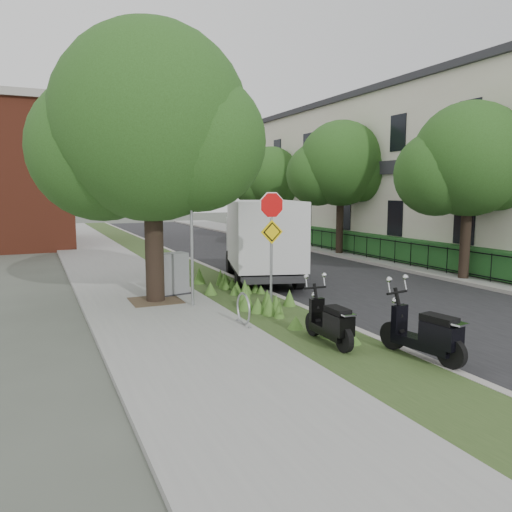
{
  "coord_description": "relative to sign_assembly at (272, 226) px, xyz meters",
  "views": [
    {
      "loc": [
        -7.1,
        -11.12,
        3.24
      ],
      "look_at": [
        -1.04,
        2.37,
        1.3
      ],
      "focal_mm": 35.0,
      "sensor_mm": 36.0,
      "label": 1
    }
  ],
  "objects": [
    {
      "name": "scooter_far",
      "position": [
        0.84,
        -4.94,
        -1.77
      ],
      "size": [
        0.59,
        1.87,
        0.9
      ],
      "color": "black",
      "rests_on": "ground"
    },
    {
      "name": "fence_far",
      "position": [
        8.6,
        9.42,
        -1.66
      ],
      "size": [
        0.04,
        24.0,
        1.0
      ],
      "color": "black",
      "rests_on": "ground"
    },
    {
      "name": "street_tree_main",
      "position": [
        -2.68,
        2.28,
        2.48
      ],
      "size": [
        6.21,
        5.54,
        7.66
      ],
      "color": "black",
      "rests_on": "ground"
    },
    {
      "name": "box_truck",
      "position": [
        1.69,
        4.2,
        -0.72
      ],
      "size": [
        3.52,
        5.82,
        2.47
      ],
      "color": "#262628",
      "rests_on": "ground"
    },
    {
      "name": "footpath_far",
      "position": [
        9.6,
        9.42,
        -2.27
      ],
      "size": [
        3.2,
        60.0,
        0.12
      ],
      "primitive_type": "cube",
      "color": "gray",
      "rests_on": "ground"
    },
    {
      "name": "kerb_far",
      "position": [
        7.9,
        9.42,
        -2.26
      ],
      "size": [
        0.2,
        60.0,
        0.13
      ],
      "primitive_type": "cube",
      "color": "#9E9991",
      "rests_on": "ground"
    },
    {
      "name": "terrace_houses",
      "position": [
        12.89,
        9.42,
        1.83
      ],
      "size": [
        7.4,
        26.4,
        8.2
      ],
      "color": "beige",
      "rests_on": "ground"
    },
    {
      "name": "far_tree_a",
      "position": [
        8.34,
        1.46,
        1.8
      ],
      "size": [
        4.6,
        4.1,
        6.22
      ],
      "color": "black",
      "rests_on": "ground"
    },
    {
      "name": "ground",
      "position": [
        1.4,
        -0.58,
        -2.33
      ],
      "size": [
        120.0,
        120.0,
        0.0
      ],
      "primitive_type": "plane",
      "color": "#4C5147",
      "rests_on": "ground"
    },
    {
      "name": "far_tree_b",
      "position": [
        8.34,
        9.46,
        2.04
      ],
      "size": [
        4.83,
        4.31,
        6.56
      ],
      "color": "black",
      "rests_on": "ground"
    },
    {
      "name": "scooter_near",
      "position": [
        -0.29,
        -3.43,
        -1.8
      ],
      "size": [
        0.38,
        1.74,
        0.83
      ],
      "color": "black",
      "rests_on": "ground"
    },
    {
      "name": "road",
      "position": [
        4.4,
        9.42,
        -2.32
      ],
      "size": [
        7.0,
        60.0,
        0.01
      ],
      "primitive_type": "cube",
      "color": "black",
      "rests_on": "ground"
    },
    {
      "name": "sign_assembly",
      "position": [
        0.0,
        0.0,
        0.0
      ],
      "size": [
        0.94,
        0.08,
        3.22
      ],
      "color": "#A5A8AD",
      "rests_on": "ground"
    },
    {
      "name": "verge",
      "position": [
        -0.1,
        9.42,
        -2.27
      ],
      "size": [
        2.0,
        60.0,
        0.12
      ],
      "primitive_type": "cube",
      "color": "#30461E",
      "rests_on": "ground"
    },
    {
      "name": "sidewalk_near",
      "position": [
        -2.85,
        9.42,
        -2.27
      ],
      "size": [
        3.5,
        60.0,
        0.12
      ],
      "primitive_type": "cube",
      "color": "gray",
      "rests_on": "ground"
    },
    {
      "name": "bike_hoop",
      "position": [
        -1.3,
        -1.18,
        -1.83
      ],
      "size": [
        0.06,
        0.78,
        0.77
      ],
      "color": "#A5A8AD",
      "rests_on": "ground"
    },
    {
      "name": "utility_cabinet",
      "position": [
        -1.9,
        2.92,
        -1.6
      ],
      "size": [
        1.06,
        0.82,
        1.26
      ],
      "color": "#262628",
      "rests_on": "ground"
    },
    {
      "name": "far_tree_c",
      "position": [
        8.34,
        17.46,
        1.63
      ],
      "size": [
        4.37,
        3.89,
        5.93
      ],
      "color": "black",
      "rests_on": "ground"
    },
    {
      "name": "hedge_far",
      "position": [
        9.3,
        9.42,
        -1.66
      ],
      "size": [
        1.0,
        24.0,
        1.1
      ],
      "primitive_type": "cube",
      "color": "#1B4C1E",
      "rests_on": "footpath_far"
    },
    {
      "name": "bare_post",
      "position": [
        -1.8,
        1.22,
        -0.21
      ],
      "size": [
        0.08,
        0.08,
        4.0
      ],
      "color": "#A5A8AD",
      "rests_on": "ground"
    },
    {
      "name": "kerb_near",
      "position": [
        0.9,
        9.42,
        -2.26
      ],
      "size": [
        0.2,
        60.0,
        0.13
      ],
      "primitive_type": "cube",
      "color": "#9E9991",
      "rests_on": "ground"
    }
  ]
}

